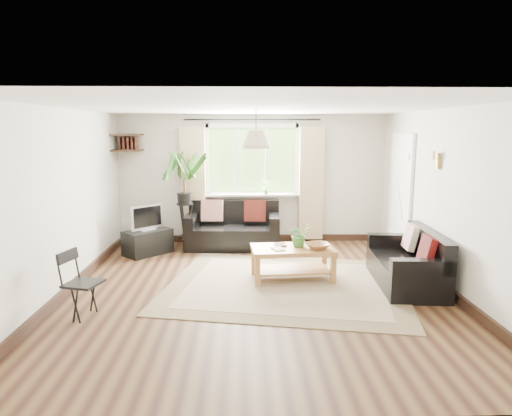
{
  "coord_description": "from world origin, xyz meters",
  "views": [
    {
      "loc": [
        -0.18,
        -5.81,
        2.13
      ],
      "look_at": [
        0.0,
        0.4,
        1.05
      ],
      "focal_mm": 32.0,
      "sensor_mm": 36.0,
      "label": 1
    }
  ],
  "objects_px": {
    "tv_stand": "(148,242)",
    "coffee_table": "(292,263)",
    "sofa_back": "(233,226)",
    "palm_stand": "(185,200)",
    "folding_chair": "(83,285)",
    "sofa_right": "(406,260)"
  },
  "relations": [
    {
      "from": "tv_stand",
      "to": "coffee_table",
      "type": "bearing_deg",
      "value": -76.51
    },
    {
      "from": "sofa_back",
      "to": "palm_stand",
      "type": "height_order",
      "value": "palm_stand"
    },
    {
      "from": "coffee_table",
      "to": "tv_stand",
      "type": "height_order",
      "value": "coffee_table"
    },
    {
      "from": "folding_chair",
      "to": "sofa_back",
      "type": "bearing_deg",
      "value": -12.12
    },
    {
      "from": "coffee_table",
      "to": "folding_chair",
      "type": "relative_size",
      "value": 1.49
    },
    {
      "from": "sofa_back",
      "to": "coffee_table",
      "type": "relative_size",
      "value": 1.45
    },
    {
      "from": "sofa_back",
      "to": "tv_stand",
      "type": "xyz_separation_m",
      "value": [
        -1.46,
        -0.41,
        -0.18
      ]
    },
    {
      "from": "sofa_right",
      "to": "coffee_table",
      "type": "xyz_separation_m",
      "value": [
        -1.54,
        0.28,
        -0.13
      ]
    },
    {
      "from": "sofa_back",
      "to": "palm_stand",
      "type": "distance_m",
      "value": 1.0
    },
    {
      "from": "coffee_table",
      "to": "sofa_back",
      "type": "bearing_deg",
      "value": 115.73
    },
    {
      "from": "tv_stand",
      "to": "palm_stand",
      "type": "xyz_separation_m",
      "value": [
        0.59,
        0.49,
        0.66
      ]
    },
    {
      "from": "folding_chair",
      "to": "sofa_right",
      "type": "bearing_deg",
      "value": -60.64
    },
    {
      "from": "tv_stand",
      "to": "folding_chair",
      "type": "height_order",
      "value": "folding_chair"
    },
    {
      "from": "tv_stand",
      "to": "sofa_right",
      "type": "bearing_deg",
      "value": -68.88
    },
    {
      "from": "tv_stand",
      "to": "folding_chair",
      "type": "relative_size",
      "value": 1.01
    },
    {
      "from": "sofa_back",
      "to": "sofa_right",
      "type": "height_order",
      "value": "sofa_back"
    },
    {
      "from": "palm_stand",
      "to": "sofa_back",
      "type": "bearing_deg",
      "value": -5.22
    },
    {
      "from": "sofa_back",
      "to": "sofa_right",
      "type": "relative_size",
      "value": 1.09
    },
    {
      "from": "coffee_table",
      "to": "palm_stand",
      "type": "bearing_deg",
      "value": 132.53
    },
    {
      "from": "coffee_table",
      "to": "palm_stand",
      "type": "height_order",
      "value": "palm_stand"
    },
    {
      "from": "sofa_right",
      "to": "tv_stand",
      "type": "bearing_deg",
      "value": -109.61
    },
    {
      "from": "sofa_back",
      "to": "coffee_table",
      "type": "distance_m",
      "value": 2.04
    }
  ]
}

